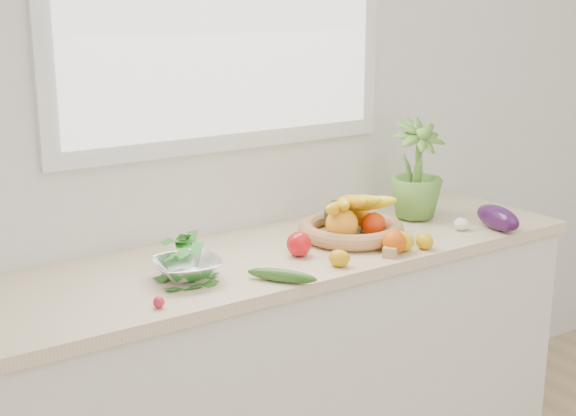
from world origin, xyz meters
TOP-DOWN VIEW (x-y plane):
  - back_wall at (0.00, 2.25)m, footprint 4.50×0.02m
  - counter_cabinet at (0.00, 1.95)m, footprint 2.20×0.58m
  - countertop at (0.00, 1.95)m, footprint 2.24×0.62m
  - orange_loose at (0.33, 1.72)m, footprint 0.08×0.08m
  - lemon_a at (0.37, 1.72)m, footprint 0.10×0.11m
  - lemon_b at (0.44, 1.70)m, footprint 0.07×0.08m
  - lemon_c at (0.10, 1.72)m, footprint 0.08×0.09m
  - apple at (0.05, 1.87)m, footprint 0.11×0.11m
  - ginger at (0.32, 1.72)m, footprint 0.11×0.10m
  - garlic_a at (0.45, 1.86)m, footprint 0.06×0.06m
  - garlic_b at (0.35, 1.95)m, footprint 0.06×0.06m
  - garlic_c at (0.71, 1.78)m, footprint 0.07×0.07m
  - eggplant at (0.82, 1.72)m, footprint 0.12×0.23m
  - cucumber at (-0.13, 1.70)m, footprint 0.16×0.20m
  - radish at (-0.52, 1.72)m, footprint 0.04×0.04m
  - potted_herb at (0.67, 2.00)m, footprint 0.23×0.23m
  - fruit_basket at (0.31, 1.93)m, footprint 0.45×0.45m
  - colander_with_spinach at (-0.35, 1.87)m, footprint 0.23×0.23m

SIDE VIEW (x-z plane):
  - counter_cabinet at x=0.00m, z-range 0.00..0.86m
  - countertop at x=0.00m, z-range 0.86..0.90m
  - radish at x=-0.52m, z-range 0.90..0.93m
  - ginger at x=0.32m, z-range 0.90..0.93m
  - garlic_b at x=0.35m, z-range 0.90..0.94m
  - cucumber at x=-0.13m, z-range 0.90..0.94m
  - garlic_a at x=0.45m, z-range 0.90..0.94m
  - garlic_c at x=0.71m, z-range 0.90..0.95m
  - lemon_c at x=0.10m, z-range 0.90..0.96m
  - lemon_b at x=0.44m, z-range 0.90..0.96m
  - lemon_a at x=0.37m, z-range 0.90..0.97m
  - orange_loose at x=0.33m, z-range 0.90..0.98m
  - apple at x=0.05m, z-range 0.90..0.98m
  - eggplant at x=0.82m, z-range 0.90..0.99m
  - fruit_basket at x=0.31m, z-range 0.86..1.05m
  - colander_with_spinach at x=-0.35m, z-range 0.90..1.01m
  - potted_herb at x=0.67m, z-range 0.91..1.28m
  - back_wall at x=0.00m, z-range 0.00..2.70m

